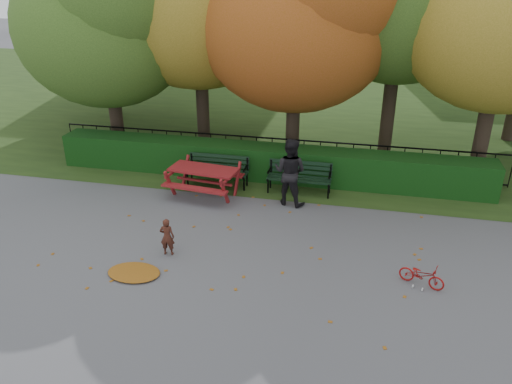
% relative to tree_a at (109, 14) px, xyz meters
% --- Properties ---
extents(ground, '(90.00, 90.00, 0.00)m').
position_rel_tree_a_xyz_m(ground, '(5.19, -5.58, -4.52)').
color(ground, slate).
rests_on(ground, ground).
extents(grass_strip, '(90.00, 90.00, 0.00)m').
position_rel_tree_a_xyz_m(grass_strip, '(5.19, 8.42, -4.52)').
color(grass_strip, '#233A15').
rests_on(grass_strip, ground).
extents(hedge, '(13.00, 0.90, 1.00)m').
position_rel_tree_a_xyz_m(hedge, '(5.19, -1.08, -4.02)').
color(hedge, black).
rests_on(hedge, ground).
extents(iron_fence, '(14.00, 0.04, 1.02)m').
position_rel_tree_a_xyz_m(iron_fence, '(5.19, -0.28, -3.98)').
color(iron_fence, black).
rests_on(iron_fence, ground).
extents(tree_a, '(5.88, 5.60, 7.48)m').
position_rel_tree_a_xyz_m(tree_a, '(0.00, 0.00, 0.00)').
color(tree_a, black).
rests_on(tree_a, ground).
extents(tree_c, '(6.30, 6.00, 8.00)m').
position_rel_tree_a_xyz_m(tree_c, '(6.02, 0.38, 0.30)').
color(tree_c, black).
rests_on(tree_c, ground).
extents(bench_left, '(1.80, 0.57, 0.88)m').
position_rel_tree_a_xyz_m(bench_left, '(3.89, -1.88, -4.00)').
color(bench_left, black).
rests_on(bench_left, ground).
extents(bench_right, '(1.80, 0.57, 0.88)m').
position_rel_tree_a_xyz_m(bench_right, '(6.29, -1.88, -4.00)').
color(bench_right, black).
rests_on(bench_right, ground).
extents(picnic_table, '(2.04, 1.73, 0.91)m').
position_rel_tree_a_xyz_m(picnic_table, '(3.72, -2.67, -3.90)').
color(picnic_table, maroon).
rests_on(picnic_table, ground).
extents(leaf_pile, '(1.29, 1.03, 0.08)m').
position_rel_tree_a_xyz_m(leaf_pile, '(3.48, -6.76, -4.48)').
color(leaf_pile, brown).
rests_on(leaf_pile, ground).
extents(leaf_scatter, '(9.00, 5.70, 0.01)m').
position_rel_tree_a_xyz_m(leaf_scatter, '(5.19, -5.28, -4.51)').
color(leaf_scatter, brown).
rests_on(leaf_scatter, ground).
extents(child, '(0.35, 0.25, 0.89)m').
position_rel_tree_a_xyz_m(child, '(3.89, -5.85, -4.08)').
color(child, '#452016').
rests_on(child, ground).
extents(adult, '(1.05, 0.90, 1.85)m').
position_rel_tree_a_xyz_m(adult, '(6.13, -2.68, -3.60)').
color(adult, black).
rests_on(adult, ground).
extents(bicycle, '(0.97, 0.63, 0.48)m').
position_rel_tree_a_xyz_m(bicycle, '(9.34, -5.87, -4.28)').
color(bicycle, '#980F0E').
rests_on(bicycle, ground).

